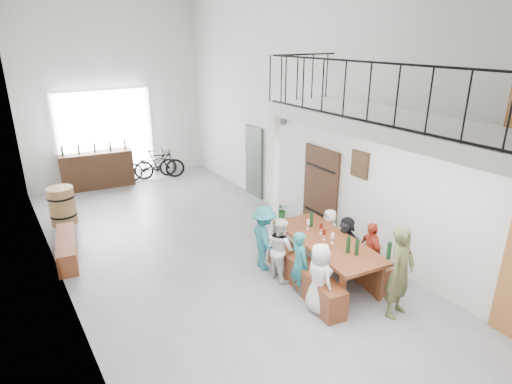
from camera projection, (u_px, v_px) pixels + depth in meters
floor at (210, 256)px, 8.92m from camera, size 12.00×12.00×0.00m
room_walls at (202, 81)px, 7.68m from camera, size 12.00×12.00×12.00m
gateway_portal at (106, 138)px, 12.90m from camera, size 2.80×0.08×2.80m
right_wall_decor at (376, 178)px, 8.22m from camera, size 0.07×8.28×5.07m
balcony at (415, 132)px, 6.43m from camera, size 1.52×5.62×4.00m
tasting_table at (327, 244)px, 7.90m from camera, size 1.25×2.49×0.79m
bench_inner at (304, 275)px, 7.71m from camera, size 0.73×2.29×0.52m
bench_wall at (347, 256)px, 8.39m from camera, size 0.63×2.28×0.52m
tableware at (330, 233)px, 7.79m from camera, size 0.25×1.39×0.35m
side_bench at (67, 249)px, 8.73m from camera, size 0.63×1.69×0.47m
oak_barrel at (62, 206)px, 10.31m from camera, size 0.62×0.62×0.91m
serving_counter at (97, 170)px, 12.75m from camera, size 2.10×0.82×1.08m
counter_bottles at (95, 148)px, 12.50m from camera, size 1.80×0.25×0.28m
guest_left_a at (319, 278)px, 6.98m from camera, size 0.43×0.62×1.22m
guest_left_b at (299, 263)px, 7.47m from camera, size 0.33×0.46×1.19m
guest_left_c at (280, 249)px, 7.92m from camera, size 0.47×0.60×1.22m
guest_left_d at (264, 238)px, 8.24m from camera, size 0.63×0.92×1.30m
guest_right_a at (370, 252)px, 7.87m from camera, size 0.47×0.73×1.16m
guest_right_b at (346, 243)px, 8.30m from camera, size 0.35×1.01×1.08m
guest_right_c at (329, 233)px, 8.79m from camera, size 0.42×0.55×1.02m
host_standing at (400, 272)px, 6.81m from camera, size 0.64×0.49×1.57m
potted_plant at (282, 210)px, 10.74m from camera, size 0.42×0.40×0.38m
bicycle_near at (151, 165)px, 13.56m from camera, size 1.72×0.68×0.89m
bicycle_far at (159, 164)px, 13.51m from camera, size 1.64×0.89×0.95m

